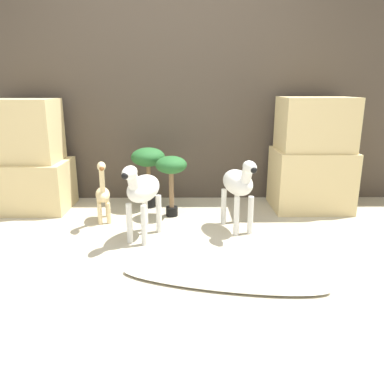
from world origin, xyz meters
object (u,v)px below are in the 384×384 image
object	(u,v)px
zebra_left	(142,191)
potted_palm_front	(171,169)
surfboard	(220,279)
giraffe_figurine	(103,193)
potted_palm_back	(148,161)
zebra_right	(239,185)

from	to	relation	value
zebra_left	potted_palm_front	distance (m)	0.58
surfboard	potted_palm_front	bearing A→B (deg)	105.78
giraffe_figurine	surfboard	bearing A→B (deg)	-49.10
potted_palm_back	giraffe_figurine	bearing A→B (deg)	-131.24
zebra_right	potted_palm_back	distance (m)	1.03
giraffe_figurine	potted_palm_back	size ratio (longest dim) A/B	0.96
zebra_left	surfboard	xyz separation A→B (m)	(0.56, -0.72, -0.38)
zebra_right	giraffe_figurine	distance (m)	1.21
potted_palm_front	zebra_left	bearing A→B (deg)	-110.62
zebra_left	potted_palm_front	size ratio (longest dim) A/B	1.11
giraffe_figurine	surfboard	distance (m)	1.49
giraffe_figurine	potted_palm_front	xyz separation A→B (m)	(0.61, 0.15, 0.18)
potted_palm_front	potted_palm_back	size ratio (longest dim) A/B	0.94
giraffe_figurine	potted_palm_back	world-z (taller)	potted_palm_back
giraffe_figurine	surfboard	size ratio (longest dim) A/B	0.44
zebra_left	surfboard	world-z (taller)	zebra_left
zebra_right	potted_palm_back	bearing A→B (deg)	142.46
potted_palm_back	surfboard	xyz separation A→B (m)	(0.59, -1.53, -0.46)
giraffe_figurine	potted_palm_back	xyz separation A→B (m)	(0.37, 0.42, 0.21)
giraffe_figurine	surfboard	xyz separation A→B (m)	(0.96, -1.11, -0.25)
zebra_right	giraffe_figurine	xyz separation A→B (m)	(-1.18, 0.21, -0.13)
zebra_right	potted_palm_back	world-z (taller)	zebra_right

